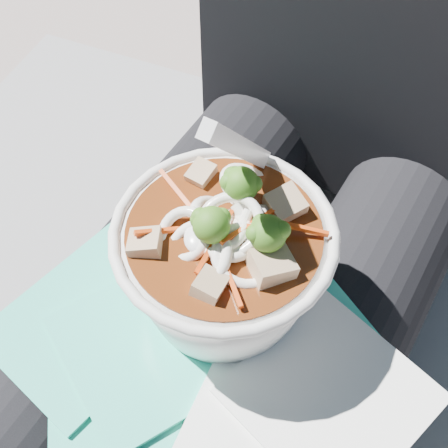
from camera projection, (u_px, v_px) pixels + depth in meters
The scene contains 6 objects.
stone_ledge at pixel (278, 334), 0.92m from camera, with size 1.00×0.50×0.43m, color slate.
lap at pixel (227, 324), 0.62m from camera, with size 0.33×0.48×0.14m.
person_body at pixel (273, 239), 0.64m from camera, with size 0.34×0.94×0.97m.
plastic_bag at pixel (192, 329), 0.53m from camera, with size 0.33×0.30×0.01m.
napkins at pixel (309, 399), 0.48m from camera, with size 0.18×0.18×0.01m.
udon_bowl at pixel (225, 258), 0.49m from camera, with size 0.17×0.17×0.21m.
Camera 1 is at (0.14, -0.25, 1.05)m, focal length 50.00 mm.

